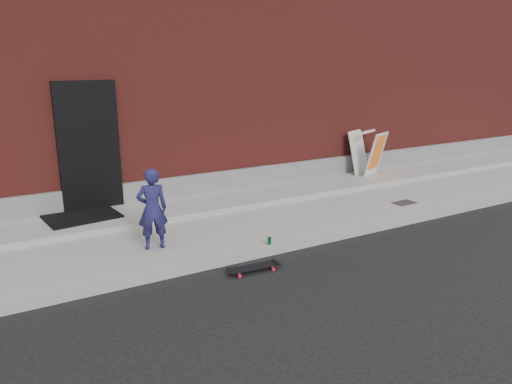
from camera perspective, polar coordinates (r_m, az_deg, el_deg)
ground at (r=7.95m, az=5.78°, el=-6.37°), size 80.00×80.00×0.00m
sidewalk at (r=9.11m, az=0.32°, el=-2.93°), size 20.00×3.00×0.15m
apron at (r=9.83m, az=-2.31°, el=-0.80°), size 20.00×1.20×0.10m
building at (r=13.69m, az=-11.60°, el=13.23°), size 20.00×8.10×5.00m
child at (r=7.46m, az=-11.78°, el=-1.91°), size 0.49×0.36×1.22m
skateboard at (r=7.05m, az=-0.22°, el=-8.61°), size 0.76×0.24×0.08m
pizza_sign at (r=11.84m, az=12.68°, el=4.41°), size 0.84×0.90×1.02m
soda_can at (r=7.62m, az=1.52°, el=-5.62°), size 0.07×0.07×0.11m
doormat at (r=9.11m, az=-19.35°, el=-2.57°), size 1.28×1.08×0.03m
utility_plate at (r=10.14m, az=16.60°, el=-1.19°), size 0.45×0.30×0.01m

